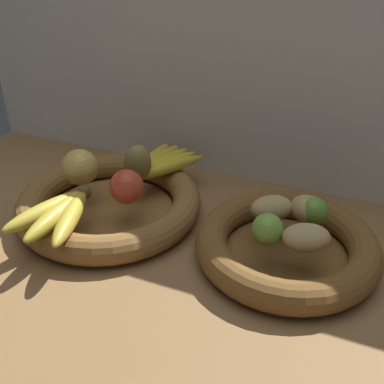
# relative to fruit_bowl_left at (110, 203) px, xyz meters

# --- Properties ---
(ground_plane) EXTENTS (1.40, 0.90, 0.03)m
(ground_plane) POSITION_rel_fruit_bowl_left_xyz_m (0.20, -0.02, -0.04)
(ground_plane) COLOR olive
(back_wall) EXTENTS (1.40, 0.03, 0.55)m
(back_wall) POSITION_rel_fruit_bowl_left_xyz_m (0.20, 0.28, 0.25)
(back_wall) COLOR silver
(back_wall) RESTS_ON ground_plane
(fruit_bowl_left) EXTENTS (0.39, 0.39, 0.06)m
(fruit_bowl_left) POSITION_rel_fruit_bowl_left_xyz_m (0.00, 0.00, 0.00)
(fruit_bowl_left) COLOR brown
(fruit_bowl_left) RESTS_ON ground_plane
(fruit_bowl_right) EXTENTS (0.34, 0.34, 0.06)m
(fruit_bowl_right) POSITION_rel_fruit_bowl_left_xyz_m (0.38, 0.00, 0.00)
(fruit_bowl_right) COLOR brown
(fruit_bowl_right) RESTS_ON ground_plane
(apple_golden_left) EXTENTS (0.08, 0.08, 0.08)m
(apple_golden_left) POSITION_rel_fruit_bowl_left_xyz_m (-0.07, 0.01, 0.07)
(apple_golden_left) COLOR #DBB756
(apple_golden_left) RESTS_ON fruit_bowl_left
(apple_red_right) EXTENTS (0.07, 0.07, 0.07)m
(apple_red_right) POSITION_rel_fruit_bowl_left_xyz_m (0.06, -0.02, 0.07)
(apple_red_right) COLOR #CC422D
(apple_red_right) RESTS_ON fruit_bowl_left
(pear_brown) EXTENTS (0.08, 0.08, 0.08)m
(pear_brown) POSITION_rel_fruit_bowl_left_xyz_m (0.04, 0.06, 0.07)
(pear_brown) COLOR olive
(pear_brown) RESTS_ON fruit_bowl_left
(banana_bunch_front) EXTENTS (0.14, 0.19, 0.03)m
(banana_bunch_front) POSITION_rel_fruit_bowl_left_xyz_m (-0.02, -0.13, 0.05)
(banana_bunch_front) COLOR gold
(banana_bunch_front) RESTS_ON fruit_bowl_left
(banana_bunch_back) EXTENTS (0.13, 0.20, 0.03)m
(banana_bunch_back) POSITION_rel_fruit_bowl_left_xyz_m (0.06, 0.13, 0.04)
(banana_bunch_back) COLOR gold
(banana_bunch_back) RESTS_ON fruit_bowl_left
(potato_oblong) EXTENTS (0.10, 0.09, 0.04)m
(potato_oblong) POSITION_rel_fruit_bowl_left_xyz_m (0.34, 0.03, 0.05)
(potato_oblong) COLOR tan
(potato_oblong) RESTS_ON fruit_bowl_right
(potato_small) EXTENTS (0.10, 0.09, 0.05)m
(potato_small) POSITION_rel_fruit_bowl_left_xyz_m (0.41, -0.04, 0.05)
(potato_small) COLOR tan
(potato_small) RESTS_ON fruit_bowl_right
(potato_back) EXTENTS (0.09, 0.09, 0.05)m
(potato_back) POSITION_rel_fruit_bowl_left_xyz_m (0.40, 0.05, 0.06)
(potato_back) COLOR tan
(potato_back) RESTS_ON fruit_bowl_right
(lime_near) EXTENTS (0.05, 0.05, 0.05)m
(lime_near) POSITION_rel_fruit_bowl_left_xyz_m (0.35, -0.04, 0.06)
(lime_near) COLOR #7AAD3D
(lime_near) RESTS_ON fruit_bowl_right
(lime_far) EXTENTS (0.05, 0.05, 0.05)m
(lime_far) POSITION_rel_fruit_bowl_left_xyz_m (0.41, 0.04, 0.06)
(lime_far) COLOR olive
(lime_far) RESTS_ON fruit_bowl_right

